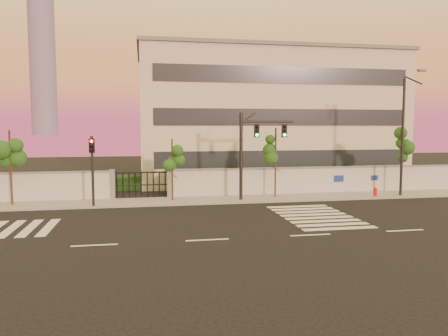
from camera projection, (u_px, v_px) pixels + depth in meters
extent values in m
plane|color=black|center=(207.00, 240.00, 20.02)|extent=(120.00, 120.00, 0.00)
cube|color=gray|center=(185.00, 201.00, 30.29)|extent=(60.00, 3.00, 0.15)
cube|color=#B1B3B8|center=(367.00, 180.00, 34.30)|extent=(31.00, 0.30, 2.00)
cube|color=slate|center=(368.00, 167.00, 34.21)|extent=(31.00, 0.36, 0.12)
cube|color=slate|center=(112.00, 185.00, 30.75)|extent=(0.35, 0.35, 2.20)
cube|color=slate|center=(169.00, 184.00, 31.48)|extent=(0.35, 0.35, 2.20)
cube|color=black|center=(290.00, 179.00, 35.76)|extent=(20.00, 2.00, 1.80)
cube|color=black|center=(142.00, 183.00, 36.06)|extent=(6.00, 1.50, 1.20)
cube|color=beige|center=(266.00, 119.00, 42.63)|extent=(24.00, 12.00, 12.00)
cube|color=#262D38|center=(285.00, 159.00, 37.06)|extent=(22.00, 0.08, 1.40)
cube|color=#262D38|center=(285.00, 117.00, 36.73)|extent=(22.00, 0.08, 1.40)
cube|color=#262D38|center=(286.00, 75.00, 36.41)|extent=(22.00, 0.08, 1.40)
cube|color=slate|center=(266.00, 55.00, 42.06)|extent=(24.40, 12.40, 0.30)
cylinder|color=slate|center=(42.00, 48.00, 277.17)|extent=(16.00, 16.00, 110.00)
cube|color=silver|center=(11.00, 229.00, 22.21)|extent=(0.50, 4.00, 0.02)
cube|color=silver|center=(30.00, 228.00, 22.37)|extent=(0.50, 4.00, 0.02)
cube|color=silver|center=(49.00, 227.00, 22.53)|extent=(0.50, 4.00, 0.02)
cube|color=silver|center=(340.00, 228.00, 22.27)|extent=(4.00, 0.50, 0.02)
cube|color=silver|center=(332.00, 225.00, 23.15)|extent=(4.00, 0.50, 0.02)
cube|color=silver|center=(326.00, 221.00, 24.03)|extent=(4.00, 0.50, 0.02)
cube|color=silver|center=(319.00, 218.00, 24.91)|extent=(4.00, 0.50, 0.02)
cube|color=silver|center=(313.00, 215.00, 25.79)|extent=(4.00, 0.50, 0.02)
cube|color=silver|center=(307.00, 212.00, 26.67)|extent=(4.00, 0.50, 0.02)
cube|color=silver|center=(302.00, 209.00, 27.55)|extent=(4.00, 0.50, 0.02)
cube|color=silver|center=(297.00, 206.00, 28.43)|extent=(4.00, 0.50, 0.02)
cube|color=silver|center=(94.00, 245.00, 19.11)|extent=(2.00, 0.15, 0.01)
cube|color=silver|center=(207.00, 240.00, 20.02)|extent=(2.00, 0.15, 0.01)
cube|color=silver|center=(310.00, 235.00, 20.92)|extent=(2.00, 0.15, 0.01)
cube|color=silver|center=(405.00, 230.00, 21.83)|extent=(2.00, 0.15, 0.01)
cylinder|color=#382314|center=(11.00, 169.00, 28.07)|extent=(0.13, 0.13, 4.98)
sphere|color=#154B19|center=(10.00, 146.00, 27.93)|extent=(1.15, 1.15, 1.15)
sphere|color=#154B19|center=(17.00, 157.00, 28.27)|extent=(0.88, 0.88, 0.88)
sphere|color=#154B19|center=(4.00, 154.00, 27.77)|extent=(0.83, 0.83, 0.83)
cylinder|color=#382314|center=(172.00, 171.00, 29.90)|extent=(0.12, 0.12, 4.35)
sphere|color=#154B19|center=(172.00, 152.00, 29.78)|extent=(1.08, 1.08, 1.08)
sphere|color=#154B19|center=(177.00, 161.00, 30.09)|extent=(0.83, 0.83, 0.83)
sphere|color=#154B19|center=(168.00, 158.00, 29.62)|extent=(0.79, 0.79, 0.79)
cylinder|color=#382314|center=(275.00, 164.00, 31.29)|extent=(0.12, 0.12, 5.11)
sphere|color=#154B19|center=(276.00, 142.00, 31.14)|extent=(1.08, 1.08, 1.08)
sphere|color=#154B19|center=(279.00, 153.00, 31.47)|extent=(0.82, 0.82, 0.82)
sphere|color=#154B19|center=(272.00, 150.00, 30.99)|extent=(0.78, 0.78, 0.78)
cylinder|color=#382314|center=(402.00, 163.00, 32.94)|extent=(0.13, 0.13, 4.98)
sphere|color=#154B19|center=(403.00, 143.00, 32.80)|extent=(1.22, 1.22, 1.22)
sphere|color=#154B19|center=(405.00, 153.00, 33.15)|extent=(0.93, 0.93, 0.93)
sphere|color=#154B19|center=(400.00, 150.00, 32.62)|extent=(0.89, 0.89, 0.89)
cylinder|color=black|center=(241.00, 157.00, 30.09)|extent=(0.24, 0.24, 6.15)
cylinder|color=black|center=(268.00, 121.00, 30.20)|extent=(3.78, 0.29, 0.16)
cube|color=black|center=(257.00, 131.00, 30.07)|extent=(0.35, 0.18, 0.89)
sphere|color=#0CF259|center=(257.00, 135.00, 29.99)|extent=(0.20, 0.20, 0.20)
cube|color=black|center=(284.00, 131.00, 30.43)|extent=(0.35, 0.18, 0.89)
sphere|color=#0CF259|center=(285.00, 135.00, 30.35)|extent=(0.20, 0.20, 0.20)
cylinder|color=black|center=(93.00, 172.00, 27.74)|extent=(0.16, 0.16, 4.61)
cube|color=black|center=(92.00, 146.00, 27.53)|extent=(0.36, 0.18, 0.92)
sphere|color=red|center=(91.00, 141.00, 27.40)|extent=(0.21, 0.21, 0.21)
cylinder|color=black|center=(402.00, 139.00, 31.81)|extent=(0.19, 0.19, 8.66)
cylinder|color=black|center=(413.00, 80.00, 30.47)|extent=(0.11, 2.07, 0.84)
cube|color=#3F3F44|center=(422.00, 70.00, 29.47)|extent=(0.54, 0.27, 0.16)
cylinder|color=red|center=(375.00, 195.00, 31.71)|extent=(0.24, 0.24, 0.55)
cylinder|color=red|center=(375.00, 190.00, 31.68)|extent=(0.31, 0.31, 0.11)
sphere|color=red|center=(375.00, 188.00, 31.67)|extent=(0.20, 0.20, 0.20)
cylinder|color=red|center=(375.00, 193.00, 31.70)|extent=(0.31, 0.11, 0.11)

